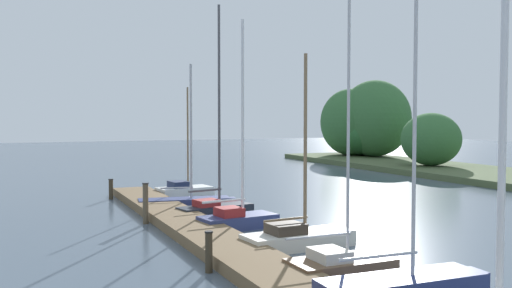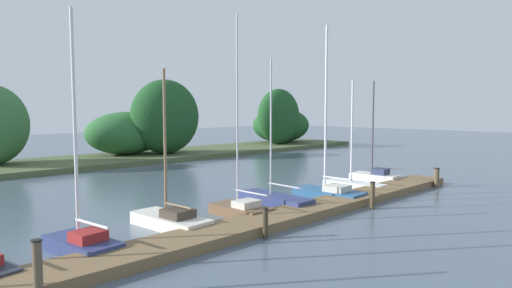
{
  "view_description": "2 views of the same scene",
  "coord_description": "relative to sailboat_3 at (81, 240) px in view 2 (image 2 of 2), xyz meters",
  "views": [
    {
      "loc": [
        13.71,
        5.83,
        3.92
      ],
      "look_at": [
        -1.66,
        12.53,
        3.12
      ],
      "focal_mm": 40.08,
      "sensor_mm": 36.0,
      "label": 1
    },
    {
      "loc": [
        -10.08,
        0.42,
        4.36
      ],
      "look_at": [
        1.76,
        12.41,
        3.0
      ],
      "focal_mm": 30.62,
      "sensor_mm": 36.0,
      "label": 2
    }
  ],
  "objects": [
    {
      "name": "sailboat_7",
      "position": [
        11.85,
        -0.45,
        0.02
      ],
      "size": [
        1.58,
        3.71,
        8.31
      ],
      "rotation": [
        0.0,
        0.0,
        1.63
      ],
      "color": "#285684",
      "rests_on": "ground"
    },
    {
      "name": "sailboat_5",
      "position": [
        6.59,
        0.11,
        -0.07
      ],
      "size": [
        1.35,
        3.04,
        8.13
      ],
      "rotation": [
        0.0,
        0.0,
        1.59
      ],
      "color": "brown",
      "rests_on": "ground"
    },
    {
      "name": "mooring_piling_4",
      "position": [
        18.72,
        -2.83,
        0.13
      ],
      "size": [
        0.32,
        0.32,
        1.09
      ],
      "color": "brown",
      "rests_on": "ground"
    },
    {
      "name": "sailboat_6",
      "position": [
        8.8,
        0.36,
        -0.1
      ],
      "size": [
        1.21,
        4.02,
        6.57
      ],
      "rotation": [
        0.0,
        0.0,
        1.54
      ],
      "color": "navy",
      "rests_on": "ground"
    },
    {
      "name": "dock_pier",
      "position": [
        4.81,
        -1.75,
        -0.24
      ],
      "size": [
        30.63,
        1.8,
        0.35
      ],
      "color": "brown",
      "rests_on": "ground"
    },
    {
      "name": "sailboat_9",
      "position": [
        17.72,
        0.48,
        -0.02
      ],
      "size": [
        1.37,
        3.27,
        5.99
      ],
      "rotation": [
        0.0,
        0.0,
        1.65
      ],
      "color": "silver",
      "rests_on": "ground"
    },
    {
      "name": "mooring_piling_2",
      "position": [
        5.04,
        -2.86,
        0.12
      ],
      "size": [
        0.21,
        0.21,
        1.06
      ],
      "color": "#3D3323",
      "rests_on": "ground"
    },
    {
      "name": "mooring_piling_3",
      "position": [
        11.52,
        -3.07,
        0.18
      ],
      "size": [
        0.23,
        0.23,
        1.19
      ],
      "color": "#4C3D28",
      "rests_on": "ground"
    },
    {
      "name": "mooring_piling_1",
      "position": [
        -2.14,
        -2.85,
        0.34
      ],
      "size": [
        0.23,
        0.23,
        1.51
      ],
      "color": "brown",
      "rests_on": "ground"
    },
    {
      "name": "sailboat_8",
      "position": [
        15.06,
        0.22,
        -0.09
      ],
      "size": [
        1.22,
        3.67,
        5.93
      ],
      "rotation": [
        0.0,
        0.0,
        1.63
      ],
      "color": "white",
      "rests_on": "ground"
    },
    {
      "name": "sailboat_4",
      "position": [
        3.49,
        0.57,
        -0.07
      ],
      "size": [
        1.48,
        3.7,
        5.81
      ],
      "rotation": [
        0.0,
        0.0,
        1.65
      ],
      "color": "silver",
      "rests_on": "ground"
    },
    {
      "name": "sailboat_3",
      "position": [
        0.0,
        0.0,
        0.0
      ],
      "size": [
        1.5,
        3.02,
        7.31
      ],
      "rotation": [
        0.0,
        0.0,
        1.7
      ],
      "color": "navy",
      "rests_on": "ground"
    }
  ]
}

